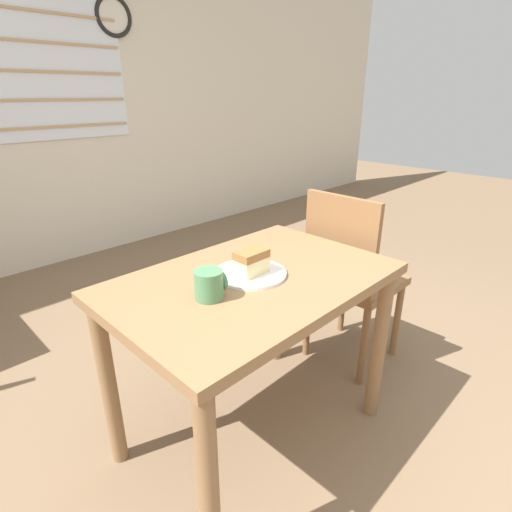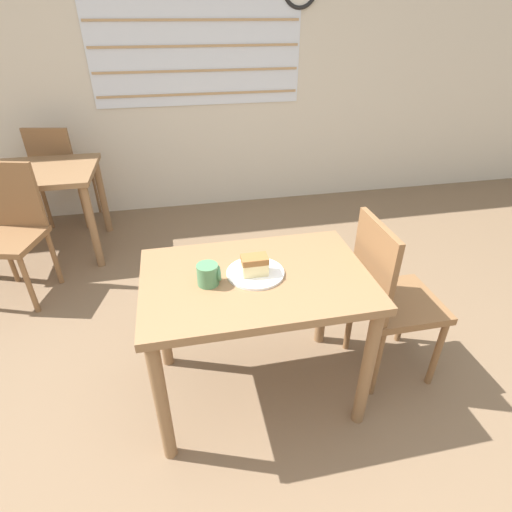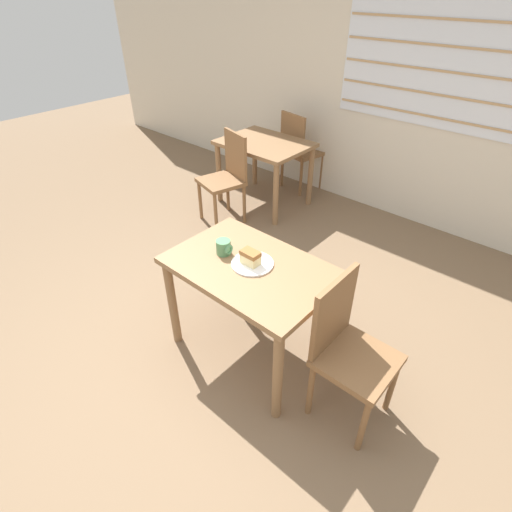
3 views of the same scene
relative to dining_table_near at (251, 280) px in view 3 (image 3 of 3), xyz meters
The scene contains 10 objects.
ground_plane 0.79m from the dining_table_near, 100.94° to the right, with size 14.00×14.00×0.00m, color #7A6047.
wall_back 2.68m from the dining_table_near, 91.94° to the left, with size 10.00×0.09×2.80m.
dining_table_near is the anchor object (origin of this frame).
dining_table_far 2.27m from the dining_table_near, 128.13° to the left, with size 0.94×0.72×0.73m.
chair_near_window 0.72m from the dining_table_near, ahead, with size 0.41×0.41×0.94m.
chair_far_corner 1.90m from the dining_table_near, 139.56° to the left, with size 0.50×0.50×0.94m.
chair_far_opposite 2.70m from the dining_table_near, 119.67° to the left, with size 0.48×0.48×0.94m.
plate 0.13m from the dining_table_near, 84.51° to the left, with size 0.26×0.26×0.01m.
cake_slice 0.18m from the dining_table_near, 131.82° to the left, with size 0.12×0.08×0.09m.
coffee_mug 0.27m from the dining_table_near, behind, with size 0.10×0.09×0.10m.
Camera 3 is at (1.42, -0.99, 2.21)m, focal length 28.00 mm.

